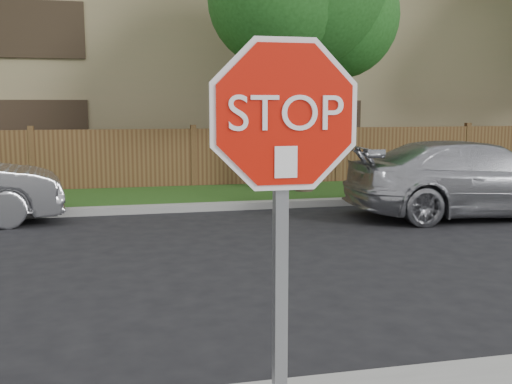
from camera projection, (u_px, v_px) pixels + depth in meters
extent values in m
plane|color=black|center=(371.00, 381.00, 4.81)|extent=(90.00, 90.00, 0.00)
cube|color=gray|center=(213.00, 207.00, 12.66)|extent=(70.00, 0.30, 0.15)
cube|color=#1E4714|center=(202.00, 196.00, 14.25)|extent=(70.00, 3.00, 0.12)
cube|color=#4E311B|center=(194.00, 159.00, 15.69)|extent=(70.00, 0.12, 1.60)
cube|color=#9E8B62|center=(173.00, 82.00, 20.77)|extent=(34.00, 8.00, 6.00)
cylinder|color=#382B21|center=(305.00, 115.00, 14.44)|extent=(0.44, 0.44, 3.92)
sphere|color=#1C4B17|center=(337.00, 17.00, 14.59)|extent=(3.00, 3.00, 3.00)
cube|color=gray|center=(280.00, 296.00, 2.99)|extent=(0.06, 0.06, 2.30)
cylinder|color=white|center=(285.00, 115.00, 2.80)|extent=(1.01, 0.02, 1.01)
cylinder|color=red|center=(286.00, 115.00, 2.79)|extent=(0.93, 0.02, 0.93)
cube|color=white|center=(286.00, 162.00, 2.80)|extent=(0.11, 0.00, 0.15)
imported|color=#A6A7AD|center=(475.00, 179.00, 11.90)|extent=(5.29, 2.43, 1.50)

